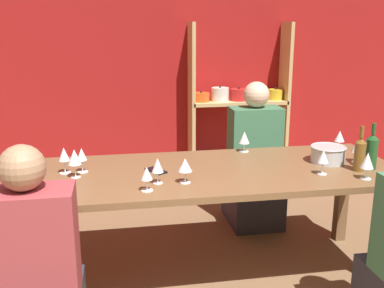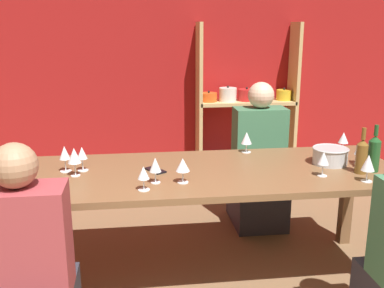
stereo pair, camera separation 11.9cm
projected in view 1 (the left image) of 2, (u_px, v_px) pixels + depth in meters
wall_back_red at (145, 56)px, 4.71m from camera, size 8.80×0.06×2.70m
shelf_unit at (237, 125)px, 4.87m from camera, size 1.06×0.30×1.70m
dining_table at (195, 183)px, 2.87m from camera, size 2.65×0.92×0.77m
mixing_bowl at (328, 154)px, 3.02m from camera, size 0.24×0.24×0.11m
wine_bottle_green at (360, 153)px, 2.82m from camera, size 0.07×0.07×0.29m
wine_bottle_dark at (371, 151)px, 2.86m from camera, size 0.08×0.08×0.30m
wine_glass_empty_a at (323, 157)px, 2.76m from camera, size 0.07×0.07×0.16m
wine_glass_empty_b at (340, 137)px, 3.23m from camera, size 0.07×0.07×0.16m
wine_glass_red_b at (367, 161)px, 2.67m from camera, size 0.08×0.08×0.16m
wine_glass_red_c at (185, 166)px, 2.61m from camera, size 0.08×0.08×0.15m
wine_glass_red_d at (244, 138)px, 3.26m from camera, size 0.08×0.08×0.15m
wine_glass_white_a at (82, 155)px, 2.80m from camera, size 0.07×0.07×0.16m
wine_glass_red_e at (75, 158)px, 2.70m from camera, size 0.08×0.08×0.18m
wine_glass_empty_c at (357, 147)px, 3.02m from camera, size 0.08×0.08×0.15m
wine_glass_white_b at (64, 155)px, 2.78m from camera, size 0.07×0.07×0.17m
wine_glass_white_c at (147, 174)px, 2.48m from camera, size 0.07×0.07×0.14m
wine_glass_red_f at (158, 166)px, 2.60m from camera, size 0.07×0.07×0.15m
cell_phone at (156, 171)px, 2.84m from camera, size 0.14×0.16×0.01m
person_far_a at (253, 173)px, 3.83m from camera, size 0.42×0.53×1.22m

